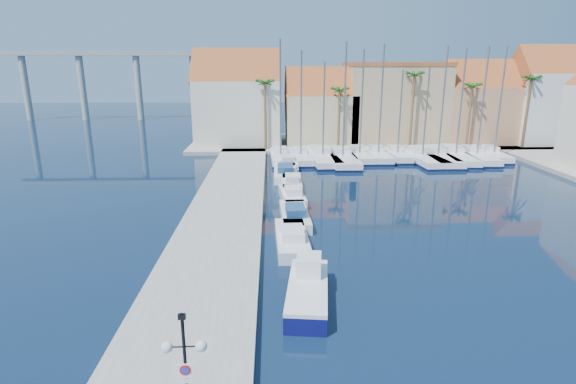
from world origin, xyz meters
The scene contains 35 objects.
ground centered at (0.00, 0.00, 0.00)m, with size 260.00×260.00×0.00m, color black.
quay_west centered at (-9.00, 13.50, 0.25)m, with size 6.00×77.00×0.50m, color gray.
shore_north centered at (10.00, 48.00, 0.25)m, with size 54.00×16.00×0.50m, color gray.
lamp_post centered at (-7.92, -7.39, 3.17)m, with size 1.39×0.38×4.07m.
fishing_boat centered at (-3.47, 1.25, 0.68)m, with size 2.64×6.06×2.05m.
motorboat_west_0 centered at (-3.94, 8.59, 0.51)m, with size 2.21×6.43×1.40m.
motorboat_west_1 centered at (-3.50, 13.38, 0.51)m, with size 2.22×6.40×1.40m.
motorboat_west_2 centered at (-3.44, 18.81, 0.51)m, with size 2.34×5.90×1.40m.
motorboat_west_3 centered at (-3.26, 23.39, 0.51)m, with size 1.96×5.79×1.40m.
motorboat_west_4 centered at (-3.77, 27.80, 0.51)m, with size 2.48×7.43×1.40m.
motorboat_west_5 centered at (-3.25, 33.14, 0.51)m, with size 2.30×6.90×1.40m.
motorboat_west_6 centered at (-3.54, 37.11, 0.51)m, with size 2.11×5.20×1.40m.
sailboat_0 centered at (-4.11, 35.92, 0.63)m, with size 2.71×9.21×14.55m.
sailboat_1 centered at (-1.64, 35.91, 0.61)m, with size 2.87×9.11×13.28m.
sailboat_2 centered at (1.06, 35.94, 0.56)m, with size 3.96×12.16×11.99m.
sailboat_3 centered at (3.49, 35.20, 0.58)m, with size 3.24×11.87×14.17m.
sailboat_4 centered at (5.86, 36.62, 0.62)m, with size 2.47×8.90×13.43m.
sailboat_5 centered at (8.28, 36.68, 0.63)m, with size 2.52×8.92×14.05m.
sailboat_6 centered at (10.73, 36.71, 0.60)m, with size 2.22×8.10×11.11m.
sailboat_7 centered at (13.36, 35.33, 0.55)m, with size 4.01×11.94×11.37m.
sailboat_8 centered at (15.40, 35.38, 0.58)m, with size 3.35×11.85×13.76m.
sailboat_9 centered at (17.97, 36.08, 0.57)m, with size 4.10×11.93×13.51m.
sailboat_10 centered at (20.49, 35.72, 0.60)m, with size 3.24×10.43×13.76m.
sailboat_11 centered at (22.94, 36.18, 0.65)m, with size 2.61×8.23×13.84m.
building_0 centered at (-10.00, 47.00, 6.52)m, with size 12.30×9.00×13.50m.
building_1 centered at (2.00, 47.00, 5.30)m, with size 10.30×8.00×11.00m.
building_2 centered at (13.00, 48.00, 6.26)m, with size 14.20×10.20×11.50m.
building_3 centered at (25.00, 47.00, 5.86)m, with size 10.30×8.00×12.00m.
building_4 centered at (34.00, 46.00, 6.97)m, with size 8.30×8.00×14.00m.
palm_0 centered at (-6.00, 42.00, 9.08)m, with size 2.60×2.60×10.15m.
palm_1 centered at (4.00, 42.00, 8.14)m, with size 2.60×2.60×9.15m.
palm_2 centered at (14.00, 42.00, 10.02)m, with size 2.60×2.60×11.15m.
palm_3 centered at (22.00, 42.00, 8.61)m, with size 2.60×2.60×9.65m.
palm_4 centered at (30.00, 42.00, 9.55)m, with size 2.60×2.60×10.65m.
viaduct centered at (-39.07, 82.00, 10.25)m, with size 48.00×2.20×14.45m.
Camera 1 is at (-5.24, -19.17, 11.58)m, focal length 28.00 mm.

